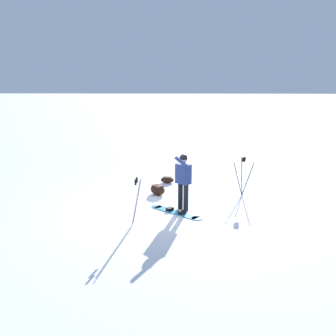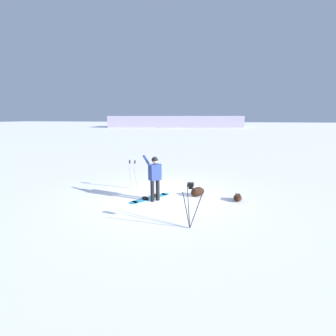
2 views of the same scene
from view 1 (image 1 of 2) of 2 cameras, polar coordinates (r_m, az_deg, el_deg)
ground_plane at (r=10.52m, az=-0.24°, el=-6.32°), size 300.00×300.00×0.00m
snowboarder at (r=10.10m, az=2.38°, el=-1.38°), size 0.47×0.74×1.63m
snowboard at (r=10.15m, az=1.24°, el=-6.90°), size 1.47×1.16×0.10m
gear_bag_large at (r=13.15m, az=-0.13°, el=-1.84°), size 0.50×0.33×0.23m
camera_tripod at (r=11.70m, az=11.71°, el=0.06°), size 0.65×0.52×1.28m
gear_bag_small at (r=11.75m, az=-1.64°, el=-3.39°), size 0.67×0.67×0.32m
ski_poles at (r=9.02m, az=-4.98°, el=-4.23°), size 0.26×0.28×1.22m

